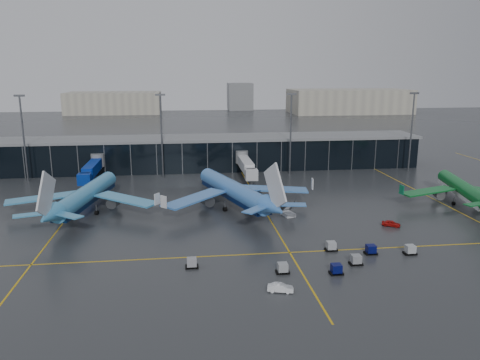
{
  "coord_description": "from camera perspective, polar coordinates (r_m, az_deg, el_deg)",
  "views": [
    {
      "loc": [
        -8.8,
        -92.97,
        32.27
      ],
      "look_at": [
        5.0,
        18.0,
        6.0
      ],
      "focal_mm": 35.0,
      "sensor_mm": 36.0,
      "label": 1
    }
  ],
  "objects": [
    {
      "name": "ground",
      "position": [
        98.8,
        -1.6,
        -5.85
      ],
      "size": [
        600.0,
        600.0,
        0.0
      ],
      "primitive_type": "plane",
      "color": "#282B2D",
      "rests_on": "ground"
    },
    {
      "name": "service_van_red",
      "position": [
        104.51,
        17.94,
        -5.06
      ],
      "size": [
        4.04,
        3.25,
        1.29
      ],
      "primitive_type": "imported",
      "rotation": [
        0.0,
        0.0,
        1.03
      ],
      "color": "#AD100D",
      "rests_on": "ground"
    },
    {
      "name": "flood_masts",
      "position": [
        144.81,
        -1.57,
        5.89
      ],
      "size": [
        203.0,
        0.5,
        25.5
      ],
      "color": "#595B60",
      "rests_on": "ground"
    },
    {
      "name": "taxi_lines",
      "position": [
        110.1,
        3.06,
        -3.84
      ],
      "size": [
        220.0,
        120.0,
        0.02
      ],
      "color": "gold",
      "rests_on": "ground"
    },
    {
      "name": "mobile_airstair",
      "position": [
        107.0,
        5.89,
        -3.97
      ],
      "size": [
        3.03,
        3.7,
        3.45
      ],
      "rotation": [
        0.0,
        0.0,
        0.29
      ],
      "color": "silver",
      "rests_on": "ground"
    },
    {
      "name": "jet_bridges",
      "position": [
        141.2,
        -17.64,
        1.27
      ],
      "size": [
        94.0,
        27.5,
        7.2
      ],
      "color": "#595B60",
      "rests_on": "ground"
    },
    {
      "name": "service_van_white",
      "position": [
        71.83,
        4.95,
        -12.96
      ],
      "size": [
        4.11,
        2.28,
        1.28
      ],
      "primitive_type": "imported",
      "rotation": [
        0.0,
        0.0,
        1.32
      ],
      "color": "white",
      "rests_on": "ground"
    },
    {
      "name": "terminal_pier",
      "position": [
        157.52,
        -3.79,
        3.38
      ],
      "size": [
        142.0,
        17.0,
        10.7
      ],
      "color": "black",
      "rests_on": "ground"
    },
    {
      "name": "airliner_aer_lingus",
      "position": [
        127.62,
        25.66,
        -0.03
      ],
      "size": [
        41.04,
        44.61,
        11.77
      ],
      "primitive_type": null,
      "rotation": [
        0.0,
        0.0,
        -0.22
      ],
      "color": "#0C6725",
      "rests_on": "ground"
    },
    {
      "name": "airliner_klm_near",
      "position": [
        111.48,
        -0.88,
        0.06
      ],
      "size": [
        51.49,
        54.96,
        13.78
      ],
      "primitive_type": null,
      "rotation": [
        0.0,
        0.0,
        0.32
      ],
      "color": "#3C77C7",
      "rests_on": "ground"
    },
    {
      "name": "airliner_arkefly",
      "position": [
        113.7,
        -18.31,
        -0.53
      ],
      "size": [
        44.59,
        48.78,
        13.14
      ],
      "primitive_type": null,
      "rotation": [
        0.0,
        0.0,
        -0.18
      ],
      "color": "#3C91C6",
      "rests_on": "ground"
    },
    {
      "name": "baggage_carts",
      "position": [
        82.98,
        10.57,
        -9.33
      ],
      "size": [
        41.33,
        11.48,
        1.7
      ],
      "color": "black",
      "rests_on": "ground"
    },
    {
      "name": "distant_hangars",
      "position": [
        368.51,
        2.13,
        9.56
      ],
      "size": [
        260.0,
        71.0,
        22.0
      ],
      "color": "#B2AD99",
      "rests_on": "ground"
    }
  ]
}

